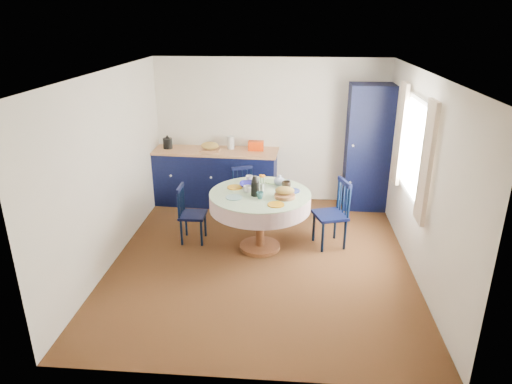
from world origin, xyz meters
TOP-DOWN VIEW (x-y plane):
  - floor at (0.00, 0.00)m, footprint 4.50×4.50m
  - ceiling at (0.00, 0.00)m, footprint 4.50×4.50m
  - wall_back at (0.00, 2.25)m, footprint 4.00×0.02m
  - wall_left at (-2.00, 0.00)m, footprint 0.02×4.50m
  - wall_right at (2.00, 0.00)m, footprint 0.02×4.50m
  - window at (1.95, 0.30)m, footprint 0.10×1.74m
  - kitchen_counter at (-0.95, 1.96)m, footprint 2.22×0.79m
  - pantry_cabinet at (1.66, 2.00)m, footprint 0.74×0.55m
  - dining_table at (-0.03, 0.30)m, footprint 1.40×1.40m
  - chair_left at (-1.07, 0.46)m, footprint 0.37×0.39m
  - chair_far at (-0.36, 1.30)m, footprint 0.51×0.50m
  - chair_right at (0.99, 0.49)m, footprint 0.54×0.55m
  - mug_a at (-0.21, 0.30)m, footprint 0.12×0.12m
  - mug_b at (-0.03, 0.09)m, footprint 0.10×0.10m
  - mug_c at (0.32, 0.51)m, footprint 0.13×0.13m
  - mug_d at (-0.23, 0.72)m, footprint 0.11×0.11m
  - cobalt_bowl at (-0.23, 0.53)m, footprint 0.24×0.24m

SIDE VIEW (x-z plane):
  - floor at x=0.00m, z-range 0.00..0.00m
  - chair_left at x=-1.07m, z-range 0.01..0.87m
  - chair_far at x=-0.36m, z-range 0.01..0.88m
  - kitchen_counter at x=-0.95m, z-range -0.11..1.11m
  - chair_right at x=0.99m, z-range 0.01..0.99m
  - dining_table at x=-0.03m, z-range 0.16..1.29m
  - cobalt_bowl at x=-0.23m, z-range 0.85..0.91m
  - mug_b at x=-0.03m, z-range 0.85..0.94m
  - mug_a at x=-0.21m, z-range 0.85..0.95m
  - mug_d at x=-0.23m, z-range 0.85..0.95m
  - mug_c at x=0.32m, z-range 0.85..0.95m
  - pantry_cabinet at x=1.66m, z-range 0.00..2.12m
  - wall_back at x=0.00m, z-range 0.00..2.50m
  - wall_left at x=-2.00m, z-range 0.00..2.50m
  - wall_right at x=2.00m, z-range 0.00..2.50m
  - window at x=1.95m, z-range 0.80..2.25m
  - ceiling at x=0.00m, z-range 2.50..2.50m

